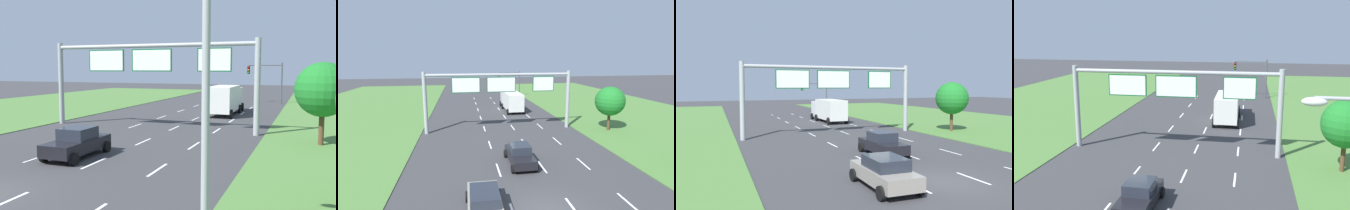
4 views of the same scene
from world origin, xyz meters
TOP-DOWN VIEW (x-y plane):
  - lane_dashes_inner_left at (-1.75, 12.00)m, footprint 0.14×62.40m
  - lane_dashes_inner_right at (1.75, 12.00)m, footprint 0.14×62.40m
  - lane_dashes_slip at (5.25, 12.00)m, footprint 0.14×62.40m
  - car_near_red at (-3.34, 0.28)m, footprint 2.17×4.20m
  - car_lead_silver at (0.14, 6.89)m, footprint 2.05×4.34m
  - box_truck at (3.65, 28.67)m, footprint 2.76×8.41m
  - sign_gantry at (0.07, 17.04)m, footprint 17.24×0.44m
  - traffic_light_mast at (6.32, 43.13)m, footprint 4.76×0.49m
  - roadside_tree_mid at (12.67, 14.77)m, footprint 3.40×3.40m

SIDE VIEW (x-z plane):
  - lane_dashes_inner_left at x=-1.75m, z-range 0.00..0.01m
  - lane_dashes_inner_right at x=1.75m, z-range 0.00..0.01m
  - lane_dashes_slip at x=5.25m, z-range 0.00..0.01m
  - car_near_red at x=-3.34m, z-range 0.02..1.54m
  - car_lead_silver at x=0.14m, z-range -0.01..1.61m
  - box_truck at x=3.65m, z-range 0.15..3.16m
  - roadside_tree_mid at x=12.67m, z-range 0.90..6.13m
  - traffic_light_mast at x=6.32m, z-range 1.07..6.67m
  - sign_gantry at x=0.07m, z-range 1.44..8.44m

